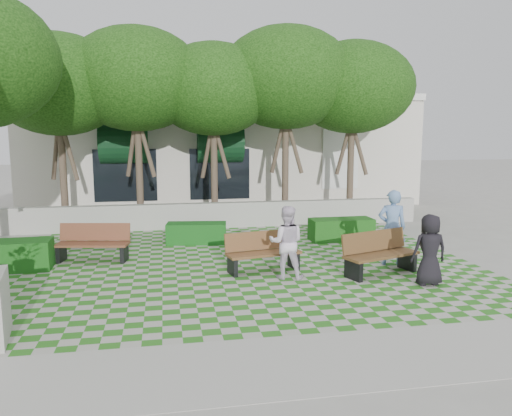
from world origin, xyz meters
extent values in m
plane|color=gray|center=(0.00, 0.00, 0.00)|extent=(90.00, 90.00, 0.00)
plane|color=#2B721E|center=(0.00, 1.00, 0.01)|extent=(12.00, 12.00, 0.00)
cube|color=#9E9B93|center=(0.00, -4.70, 0.01)|extent=(16.00, 2.00, 0.01)
cube|color=#9E9B93|center=(0.00, 6.20, 0.45)|extent=(15.00, 0.36, 0.90)
cube|color=#52361C|center=(3.20, -0.53, 0.49)|extent=(2.04, 1.21, 0.07)
cube|color=#52361C|center=(3.10, -0.26, 0.78)|extent=(1.89, 0.78, 0.49)
cube|color=black|center=(2.38, -0.82, 0.24)|extent=(0.28, 0.55, 0.48)
cube|color=black|center=(4.02, -0.24, 0.24)|extent=(0.28, 0.55, 0.48)
cube|color=brown|center=(0.46, 0.25, 0.46)|extent=(1.91, 0.91, 0.06)
cube|color=brown|center=(0.41, 0.51, 0.73)|extent=(1.83, 0.49, 0.46)
cube|color=black|center=(-0.34, 0.09, 0.22)|extent=(0.20, 0.52, 0.45)
cube|color=black|center=(1.26, 0.41, 0.22)|extent=(0.20, 0.52, 0.45)
cube|color=brown|center=(-3.82, 2.02, 0.47)|extent=(1.96, 0.90, 0.06)
cube|color=brown|center=(-3.77, 2.28, 0.75)|extent=(1.88, 0.47, 0.47)
cube|color=black|center=(-4.64, 2.17, 0.23)|extent=(0.20, 0.53, 0.46)
cube|color=black|center=(-2.99, 1.87, 0.23)|extent=(0.20, 0.53, 0.46)
cube|color=#154913|center=(3.60, 3.34, 0.35)|extent=(2.00, 0.83, 0.70)
cube|color=#134A18|center=(-0.96, 3.74, 0.32)|extent=(1.90, 0.97, 0.64)
cube|color=#134813|center=(-5.80, 1.51, 0.37)|extent=(2.15, 0.92, 0.74)
imported|color=#678ABD|center=(3.84, 0.30, 0.98)|extent=(0.82, 0.66, 1.96)
imported|color=black|center=(3.89, -1.48, 0.81)|extent=(0.82, 0.56, 1.61)
imported|color=silver|center=(0.88, -0.38, 0.86)|extent=(0.98, 0.86, 1.72)
cylinder|color=#47382B|center=(-5.50, 7.60, 1.82)|extent=(0.26, 0.26, 3.64)
ellipsoid|color=#1E4C11|center=(-5.50, 7.60, 5.07)|extent=(4.80, 4.80, 3.60)
cylinder|color=#47382B|center=(-2.80, 7.60, 1.90)|extent=(0.26, 0.26, 3.81)
ellipsoid|color=#1E4C11|center=(-2.80, 7.60, 5.30)|extent=(5.00, 5.00, 3.75)
cylinder|color=#47382B|center=(0.00, 7.60, 1.79)|extent=(0.26, 0.26, 3.58)
ellipsoid|color=#1E4C11|center=(0.00, 7.60, 4.99)|extent=(4.60, 4.60, 3.45)
cylinder|color=#47382B|center=(2.80, 7.60, 1.96)|extent=(0.26, 0.26, 3.92)
ellipsoid|color=#1E4C11|center=(2.80, 7.60, 5.46)|extent=(5.20, 5.20, 3.90)
cylinder|color=#47382B|center=(5.50, 7.60, 1.85)|extent=(0.26, 0.26, 3.70)
ellipsoid|color=#1E4C11|center=(5.50, 7.60, 5.15)|extent=(4.80, 4.80, 3.60)
cube|color=beige|center=(1.00, 14.20, 2.50)|extent=(18.00, 8.00, 5.00)
cube|color=white|center=(1.00, 10.20, 5.00)|extent=(18.00, 0.30, 0.30)
cube|color=black|center=(6.00, 10.18, 2.20)|extent=(1.40, 0.10, 2.40)
cylinder|color=#0E3419|center=(-3.50, 10.18, 3.00)|extent=(3.00, 1.80, 1.80)
cube|color=black|center=(-3.50, 10.18, 1.60)|extent=(2.60, 0.08, 2.20)
cylinder|color=#0E3419|center=(0.50, 10.18, 3.00)|extent=(3.00, 1.80, 1.80)
cube|color=black|center=(0.50, 10.18, 1.60)|extent=(2.60, 0.08, 2.20)
camera|label=1|loc=(-1.90, -11.46, 3.41)|focal=35.00mm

